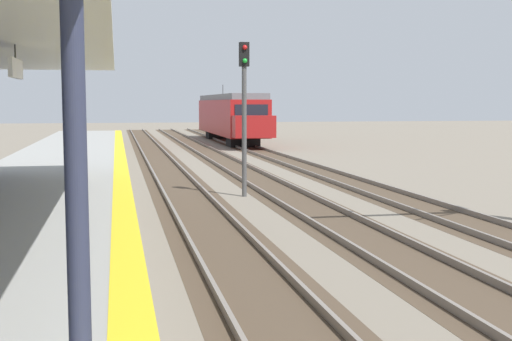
# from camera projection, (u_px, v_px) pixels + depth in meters

# --- Properties ---
(station_platform) EXTENTS (5.00, 80.00, 0.91)m
(station_platform) POSITION_uv_depth(u_px,v_px,m) (32.00, 212.00, 16.87)
(station_platform) COLOR #999993
(station_platform) RESTS_ON ground
(track_pair_nearest_platform) EXTENTS (2.34, 120.00, 0.16)m
(track_pair_nearest_platform) POSITION_uv_depth(u_px,v_px,m) (190.00, 201.00, 21.69)
(track_pair_nearest_platform) COLOR #4C3D2D
(track_pair_nearest_platform) RESTS_ON ground
(track_pair_middle) EXTENTS (2.34, 120.00, 0.16)m
(track_pair_middle) POSITION_uv_depth(u_px,v_px,m) (292.00, 198.00, 22.38)
(track_pair_middle) COLOR #4C3D2D
(track_pair_middle) RESTS_ON ground
(track_pair_far_side) EXTENTS (2.34, 120.00, 0.16)m
(track_pair_far_side) POSITION_uv_depth(u_px,v_px,m) (389.00, 195.00, 23.06)
(track_pair_far_side) COLOR #4C3D2D
(track_pair_far_side) RESTS_ON ground
(approaching_train) EXTENTS (2.93, 19.60, 4.76)m
(approaching_train) POSITION_uv_depth(u_px,v_px,m) (231.00, 115.00, 54.66)
(approaching_train) COLOR maroon
(approaching_train) RESTS_ON ground
(rail_signal_post) EXTENTS (0.32, 0.34, 5.20)m
(rail_signal_post) POSITION_uv_depth(u_px,v_px,m) (244.00, 103.00, 22.71)
(rail_signal_post) COLOR #4C4C4C
(rail_signal_post) RESTS_ON ground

